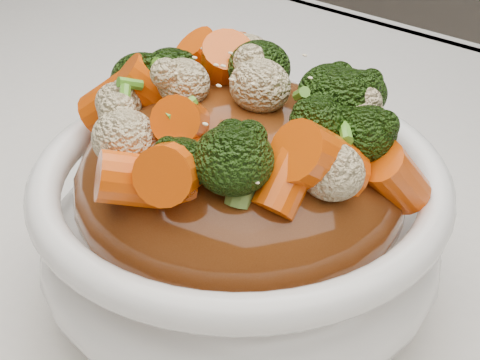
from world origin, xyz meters
The scene contains 8 objects.
tablecloth centered at (0.00, 0.00, 0.73)m, with size 1.20×0.80×0.04m, color silver.
bowl centered at (0.01, -0.03, 0.79)m, with size 0.22×0.22×0.09m, color white, non-canonical shape.
sauce_base centered at (0.01, -0.03, 0.82)m, with size 0.18×0.18×0.10m, color #5A2A0F.
carrots centered at (0.01, -0.03, 0.89)m, with size 0.18×0.18×0.05m, color #D94D07, non-canonical shape.
broccoli centered at (0.01, -0.03, 0.89)m, with size 0.18×0.18×0.05m, color black, non-canonical shape.
cauliflower centered at (0.01, -0.03, 0.89)m, with size 0.18×0.18×0.04m, color beige, non-canonical shape.
scallions centered at (0.01, -0.03, 0.89)m, with size 0.13×0.13×0.02m, color #4A9121, non-canonical shape.
sesame_seeds centered at (0.01, -0.03, 0.89)m, with size 0.16×0.16×0.01m, color beige, non-canonical shape.
Camera 1 is at (0.22, -0.28, 1.05)m, focal length 55.00 mm.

